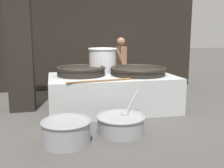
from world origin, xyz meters
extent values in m
plane|color=#474442|center=(0.00, 0.00, 0.00)|extent=(60.00, 60.00, 0.00)
cube|color=black|center=(0.00, 2.63, 2.07)|extent=(6.74, 0.24, 4.13)
cube|color=black|center=(-2.04, 0.43, 2.07)|extent=(0.55, 0.55, 4.13)
cube|color=#B2B7B7|center=(0.00, 0.00, 0.40)|extent=(2.87, 1.74, 0.80)
cylinder|color=black|center=(-0.70, 0.13, 0.89)|extent=(1.08, 1.08, 0.18)
torus|color=black|center=(-0.70, 0.13, 0.97)|extent=(1.12, 1.12, 0.09)
cylinder|color=black|center=(0.62, -0.06, 0.87)|extent=(1.25, 1.25, 0.15)
torus|color=black|center=(0.62, -0.06, 0.95)|extent=(1.30, 1.30, 0.10)
cylinder|color=silver|center=(-0.12, 0.51, 1.09)|extent=(0.66, 0.66, 0.59)
torus|color=silver|center=(-0.12, 0.51, 1.39)|extent=(0.70, 0.70, 0.05)
cylinder|color=brown|center=(-0.43, -0.77, 0.82)|extent=(1.34, 0.26, 0.04)
cube|color=brown|center=(0.18, -0.67, 0.81)|extent=(0.13, 0.12, 0.02)
cylinder|color=brown|center=(0.53, 1.09, 0.41)|extent=(0.12, 0.12, 0.82)
cylinder|color=brown|center=(0.51, 1.26, 0.41)|extent=(0.12, 0.12, 0.82)
cube|color=#722D4C|center=(0.52, 1.18, 0.57)|extent=(0.22, 0.26, 0.53)
cube|color=brown|center=(0.52, 1.18, 1.12)|extent=(0.20, 0.51, 0.60)
cylinder|color=brown|center=(0.44, 0.92, 1.12)|extent=(0.34, 0.13, 0.56)
cylinder|color=brown|center=(0.40, 1.41, 1.12)|extent=(0.34, 0.13, 0.56)
sphere|color=brown|center=(0.52, 1.18, 1.55)|extent=(0.23, 0.23, 0.23)
cylinder|color=gray|center=(-0.20, -1.58, 0.15)|extent=(0.82, 0.82, 0.30)
torus|color=gray|center=(-0.20, -1.58, 0.30)|extent=(0.87, 0.87, 0.04)
cylinder|color=orange|center=(-0.20, -1.58, 0.22)|extent=(0.73, 0.73, 0.08)
cylinder|color=orange|center=(-0.20, -1.58, 0.27)|extent=(0.05, 0.06, 0.04)
cylinder|color=orange|center=(-0.02, -1.72, 0.27)|extent=(0.04, 0.04, 0.03)
cylinder|color=orange|center=(-0.18, -1.53, 0.28)|extent=(0.05, 0.05, 0.04)
cylinder|color=orange|center=(-0.29, -1.56, 0.27)|extent=(0.05, 0.04, 0.04)
cylinder|color=orange|center=(-0.08, -1.77, 0.27)|extent=(0.06, 0.03, 0.03)
cylinder|color=orange|center=(-0.27, -1.76, 0.27)|extent=(0.05, 0.04, 0.03)
cylinder|color=orange|center=(-0.30, -1.52, 0.27)|extent=(0.04, 0.06, 0.03)
sphere|color=gray|center=(-0.10, -1.47, 0.29)|extent=(0.15, 0.15, 0.15)
cylinder|color=gray|center=(0.08, -1.28, 0.48)|extent=(0.40, 0.42, 0.40)
cylinder|color=gray|center=(-1.16, -1.82, 0.18)|extent=(0.76, 0.76, 0.37)
torus|color=gray|center=(-1.16, -1.82, 0.37)|extent=(0.80, 0.80, 0.04)
cylinder|color=#6B9347|center=(-1.16, -1.82, 0.26)|extent=(0.67, 0.67, 0.09)
camera|label=1|loc=(-1.34, -5.84, 1.69)|focal=42.00mm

